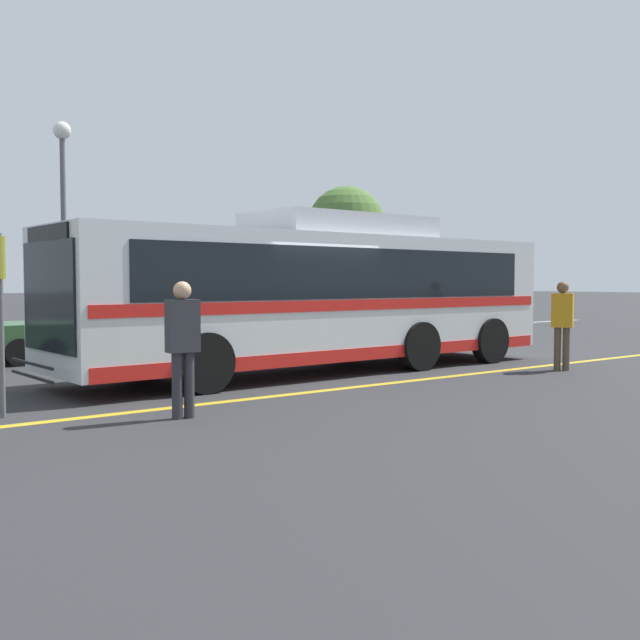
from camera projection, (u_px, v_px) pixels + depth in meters
ground_plane at (298, 376)px, 14.42m from camera, size 220.00×220.00×0.00m
lane_strip_0 at (395, 383)px, 13.41m from camera, size 30.86×0.20×0.01m
curb_strip at (167, 345)px, 20.66m from camera, size 38.86×0.36×0.15m
transit_bus at (321, 294)px, 15.08m from camera, size 11.24×2.90×3.16m
pedestrian_0 at (183, 340)px, 9.88m from camera, size 0.44×0.25×1.82m
pedestrian_2 at (562, 319)px, 15.25m from camera, size 0.39×0.47×1.82m
bus_stop_sign at (1, 302)px, 9.91m from camera, size 0.07×0.40×2.45m
street_lamp at (63, 190)px, 19.74m from camera, size 0.47×0.47×6.02m
tree_0 at (346, 226)px, 30.42m from camera, size 3.17×3.17×5.68m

